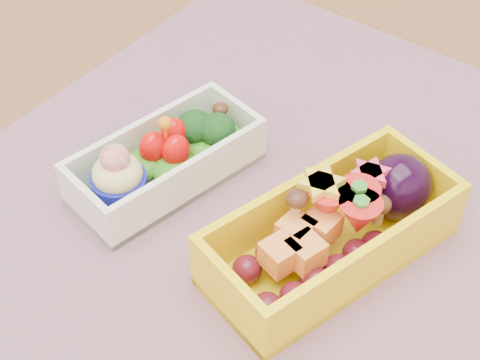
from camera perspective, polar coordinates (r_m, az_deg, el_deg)
table at (r=0.66m, az=2.58°, el=-7.46°), size 1.20×0.80×0.75m
placemat at (r=0.56m, az=-0.28°, el=-3.41°), size 0.67×0.57×0.00m
bento_white at (r=0.58m, az=-5.70°, el=1.47°), size 0.15×0.07×0.06m
bento_yellow at (r=0.52m, az=7.32°, el=-3.71°), size 0.18×0.08×0.06m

